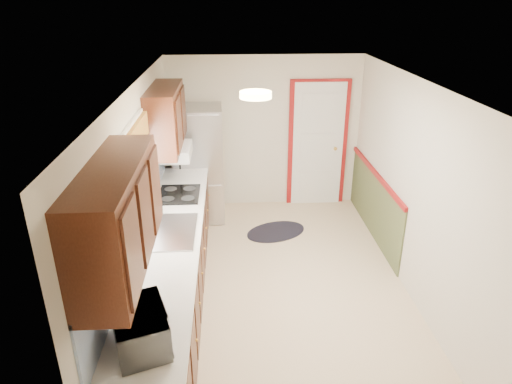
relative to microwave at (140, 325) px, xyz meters
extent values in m
cube|color=beige|center=(1.20, 1.87, -1.12)|extent=(3.20, 5.20, 0.12)
cube|color=white|center=(1.20, 1.87, 1.28)|extent=(3.20, 5.20, 0.12)
cube|color=beige|center=(1.20, 4.37, 0.08)|extent=(3.20, 0.10, 2.40)
cube|color=beige|center=(1.20, -0.63, 0.08)|extent=(3.20, 0.10, 2.40)
cube|color=beige|center=(-0.30, 1.87, 0.08)|extent=(0.10, 5.20, 2.40)
cube|color=beige|center=(2.70, 1.87, 0.08)|extent=(0.10, 5.20, 2.40)
cube|color=#3A180D|center=(0.00, 1.57, -0.67)|extent=(0.60, 4.00, 0.90)
cube|color=silver|center=(0.01, 1.57, -0.20)|extent=(0.63, 4.00, 0.04)
cube|color=#5D92E3|center=(-0.29, 1.57, 0.10)|extent=(0.02, 4.00, 0.55)
cube|color=#3A180D|center=(-0.12, 0.27, 0.71)|extent=(0.35, 1.40, 0.75)
cube|color=#3A180D|center=(-0.12, 2.97, 0.71)|extent=(0.35, 1.20, 0.75)
cube|color=white|center=(-0.29, 1.67, 0.50)|extent=(0.02, 1.00, 0.90)
cube|color=#B44A21|center=(-0.24, 1.67, 0.85)|extent=(0.05, 1.12, 0.24)
cube|color=#B7B7BC|center=(0.01, 1.67, -0.17)|extent=(0.52, 0.82, 0.02)
cube|color=white|center=(-0.07, 3.02, 0.26)|extent=(0.45, 0.60, 0.15)
cube|color=maroon|center=(2.05, 4.34, -0.12)|extent=(0.94, 0.05, 2.08)
cube|color=white|center=(2.05, 4.31, -0.12)|extent=(0.80, 0.04, 2.00)
cube|color=#4A542F|center=(2.69, 3.22, -0.67)|extent=(0.02, 2.30, 0.90)
cube|color=maroon|center=(2.67, 3.22, -0.20)|extent=(0.04, 2.30, 0.06)
cylinder|color=#FFD88C|center=(0.90, 1.67, 1.24)|extent=(0.30, 0.30, 0.06)
imported|color=white|center=(0.00, 0.00, 0.00)|extent=(0.44, 0.59, 0.35)
cube|color=#B7B7BC|center=(0.18, 3.91, -0.25)|extent=(0.74, 0.69, 1.74)
cylinder|color=black|center=(-0.06, 3.53, -0.33)|extent=(0.02, 0.02, 1.22)
ellipsoid|color=black|center=(1.30, 3.32, -1.11)|extent=(1.06, 0.89, 0.01)
cube|color=black|center=(0.01, 2.62, -0.17)|extent=(0.50, 0.60, 0.02)
camera|label=1|loc=(0.65, -2.57, 2.11)|focal=32.00mm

